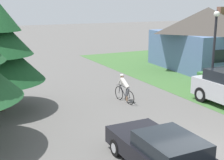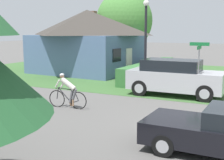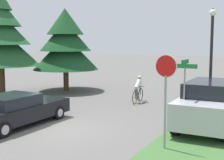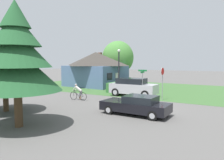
{
  "view_description": "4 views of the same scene",
  "coord_description": "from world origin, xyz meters",
  "px_view_note": "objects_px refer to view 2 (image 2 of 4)",
  "views": [
    {
      "loc": [
        -7.21,
        -7.58,
        5.18
      ],
      "look_at": [
        -1.44,
        3.98,
        1.99
      ],
      "focal_mm": 50.0,
      "sensor_mm": 36.0,
      "label": 1
    },
    {
      "loc": [
        -10.27,
        -1.04,
        3.32
      ],
      "look_at": [
        0.35,
        4.27,
        1.41
      ],
      "focal_mm": 50.0,
      "sensor_mm": 36.0,
      "label": 2
    },
    {
      "loc": [
        7.58,
        -9.48,
        3.39
      ],
      "look_at": [
        -0.25,
        4.94,
        1.4
      ],
      "focal_mm": 50.0,
      "sensor_mm": 36.0,
      "label": 3
    },
    {
      "loc": [
        -14.99,
        -6.27,
        3.57
      ],
      "look_at": [
        0.85,
        3.07,
        1.98
      ],
      "focal_mm": 35.0,
      "sensor_mm": 36.0,
      "label": 4
    }
  ],
  "objects_px": {
    "parked_suv_right": "(175,77)",
    "street_name_sign": "(199,61)",
    "cyclist": "(68,92)",
    "street_lamp": "(146,37)",
    "cottage_house": "(87,40)",
    "deciduous_tree_right": "(124,21)"
  },
  "relations": [
    {
      "from": "cyclist",
      "to": "street_lamp",
      "type": "distance_m",
      "value": 5.22
    },
    {
      "from": "street_name_sign",
      "to": "deciduous_tree_right",
      "type": "height_order",
      "value": "deciduous_tree_right"
    },
    {
      "from": "cyclist",
      "to": "street_lamp",
      "type": "relative_size",
      "value": 0.37
    },
    {
      "from": "cyclist",
      "to": "street_name_sign",
      "type": "xyz_separation_m",
      "value": [
        3.93,
        -4.68,
        1.19
      ]
    },
    {
      "from": "cottage_house",
      "to": "street_lamp",
      "type": "distance_m",
      "value": 9.5
    },
    {
      "from": "cottage_house",
      "to": "parked_suv_right",
      "type": "xyz_separation_m",
      "value": [
        -5.89,
        -8.7,
        -1.6
      ]
    },
    {
      "from": "parked_suv_right",
      "to": "street_name_sign",
      "type": "bearing_deg",
      "value": 151.62
    },
    {
      "from": "parked_suv_right",
      "to": "street_lamp",
      "type": "relative_size",
      "value": 0.98
    },
    {
      "from": "cyclist",
      "to": "street_lamp",
      "type": "height_order",
      "value": "street_lamp"
    },
    {
      "from": "street_name_sign",
      "to": "street_lamp",
      "type": "bearing_deg",
      "value": 82.2
    },
    {
      "from": "parked_suv_right",
      "to": "street_lamp",
      "type": "distance_m",
      "value": 2.55
    },
    {
      "from": "street_lamp",
      "to": "cyclist",
      "type": "bearing_deg",
      "value": 156.34
    },
    {
      "from": "cyclist",
      "to": "street_lamp",
      "type": "bearing_deg",
      "value": -118.94
    },
    {
      "from": "cottage_house",
      "to": "deciduous_tree_right",
      "type": "xyz_separation_m",
      "value": [
        4.41,
        -1.21,
        1.61
      ]
    },
    {
      "from": "parked_suv_right",
      "to": "street_lamp",
      "type": "bearing_deg",
      "value": 10.36
    },
    {
      "from": "street_name_sign",
      "to": "cyclist",
      "type": "bearing_deg",
      "value": 130.0
    },
    {
      "from": "street_lamp",
      "to": "deciduous_tree_right",
      "type": "distance_m",
      "value": 12.23
    },
    {
      "from": "street_name_sign",
      "to": "deciduous_tree_right",
      "type": "relative_size",
      "value": 0.41
    },
    {
      "from": "cyclist",
      "to": "parked_suv_right",
      "type": "height_order",
      "value": "parked_suv_right"
    },
    {
      "from": "parked_suv_right",
      "to": "street_name_sign",
      "type": "xyz_separation_m",
      "value": [
        -0.68,
        -1.29,
        0.97
      ]
    },
    {
      "from": "cottage_house",
      "to": "street_lamp",
      "type": "bearing_deg",
      "value": -127.09
    },
    {
      "from": "street_lamp",
      "to": "street_name_sign",
      "type": "bearing_deg",
      "value": -97.8
    }
  ]
}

